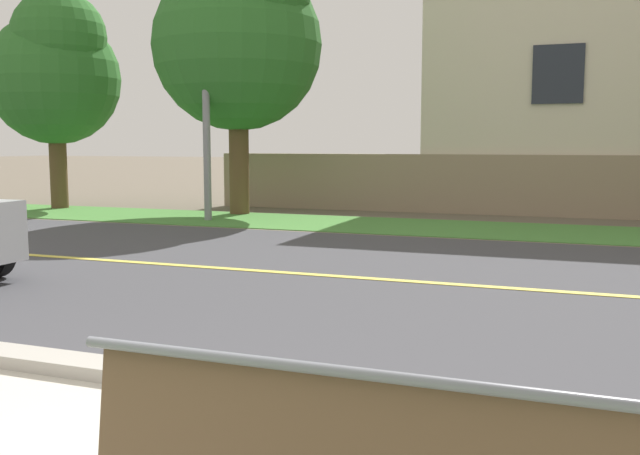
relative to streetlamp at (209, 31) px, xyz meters
name	(u,v)px	position (x,y,z in m)	size (l,w,h in m)	color
ground_plane	(419,261)	(5.43, -3.84, -4.03)	(140.00, 140.00, 0.00)	#665B4C
curb_edge	(233,387)	(5.43, -9.49, -3.97)	(44.00, 0.30, 0.11)	#ADA89E
street_asphalt	(393,280)	(5.43, -5.34, -4.02)	(52.00, 8.00, 0.01)	#424247
road_centre_line	(393,280)	(5.43, -5.34, -4.02)	(48.00, 0.14, 0.01)	#E0CC4C
far_verge_grass	(464,229)	(5.43, 0.20, -4.02)	(48.00, 2.80, 0.02)	#478438
streetlamp	(209,31)	(0.00, 0.00, 0.00)	(0.24, 2.10, 7.05)	gray
shade_tree_far_left	(56,70)	(-4.92, 0.97, -0.53)	(3.27, 3.27, 5.39)	brown
shade_tree_left	(241,32)	(0.12, 1.22, 0.15)	(3.89, 3.89, 6.43)	brown
garden_wall	(472,184)	(5.12, 3.29, -3.33)	(13.00, 0.36, 1.40)	gray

